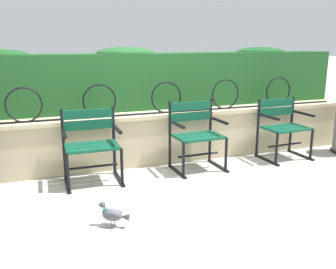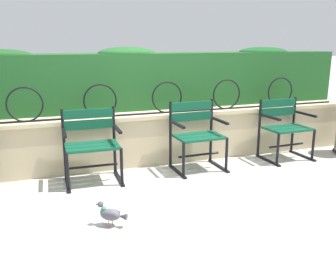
# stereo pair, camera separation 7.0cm
# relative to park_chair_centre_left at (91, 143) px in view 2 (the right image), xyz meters

# --- Properties ---
(ground_plane) EXTENTS (60.00, 60.00, 0.00)m
(ground_plane) POSITION_rel_park_chair_centre_left_xyz_m (0.86, -0.36, -0.46)
(ground_plane) COLOR #BCB7AD
(stone_wall) EXTENTS (6.25, 0.41, 0.68)m
(stone_wall) POSITION_rel_park_chair_centre_left_xyz_m (0.86, 0.43, -0.12)
(stone_wall) COLOR #C6B289
(stone_wall) RESTS_ON ground
(iron_arch_fence) EXTENTS (5.73, 0.02, 0.42)m
(iron_arch_fence) POSITION_rel_park_chair_centre_left_xyz_m (0.65, 0.36, 0.40)
(iron_arch_fence) COLOR black
(iron_arch_fence) RESTS_ON stone_wall
(hedge_row) EXTENTS (6.13, 0.59, 0.85)m
(hedge_row) POSITION_rel_park_chair_centre_left_xyz_m (0.84, 0.91, 0.63)
(hedge_row) COLOR #1E5123
(hedge_row) RESTS_ON stone_wall
(park_chair_centre_left) EXTENTS (0.65, 0.53, 0.85)m
(park_chair_centre_left) POSITION_rel_park_chair_centre_left_xyz_m (0.00, 0.00, 0.00)
(park_chair_centre_left) COLOR #0F4C33
(park_chair_centre_left) RESTS_ON ground
(park_chair_centre_right) EXTENTS (0.65, 0.54, 0.87)m
(park_chair_centre_right) POSITION_rel_park_chair_centre_left_xyz_m (1.34, 0.00, 0.00)
(park_chair_centre_right) COLOR #0F4C33
(park_chair_centre_right) RESTS_ON ground
(park_chair_rightmost) EXTENTS (0.66, 0.55, 0.83)m
(park_chair_rightmost) POSITION_rel_park_chair_centre_left_xyz_m (2.67, 0.01, -0.01)
(park_chair_rightmost) COLOR #0F4C33
(park_chair_rightmost) RESTS_ON ground
(pigeon_near_chairs) EXTENTS (0.26, 0.20, 0.22)m
(pigeon_near_chairs) POSITION_rel_park_chair_centre_left_xyz_m (-0.01, -1.19, -0.35)
(pigeon_near_chairs) COLOR #5B5B66
(pigeon_near_chairs) RESTS_ON ground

